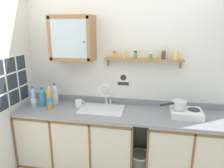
# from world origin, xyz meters

# --- Properties ---
(back_wall) EXTENTS (3.39, 0.07, 2.69)m
(back_wall) POSITION_xyz_m (0.00, 0.75, 1.35)
(back_wall) COLOR silver
(back_wall) RESTS_ON ground
(lower_cabinet_run) EXTENTS (1.58, 0.64, 0.88)m
(lower_cabinet_run) POSITION_xyz_m (-0.60, 0.41, 0.44)
(lower_cabinet_run) COLOR black
(lower_cabinet_run) RESTS_ON ground
(lower_cabinet_run_right) EXTENTS (1.04, 0.64, 0.88)m
(lower_cabinet_run_right) POSITION_xyz_m (0.87, 0.41, 0.44)
(lower_cabinet_run_right) COLOR black
(lower_cabinet_run_right) RESTS_ON ground
(countertop) EXTENTS (2.75, 0.66, 0.03)m
(countertop) POSITION_xyz_m (0.00, 0.41, 0.90)
(countertop) COLOR gray
(countertop) RESTS_ON lower_cabinet_run
(backsplash) EXTENTS (2.75, 0.02, 0.08)m
(backsplash) POSITION_xyz_m (0.00, 0.71, 0.95)
(backsplash) COLOR gray
(backsplash) RESTS_ON countertop
(sink) EXTENTS (0.58, 0.44, 0.44)m
(sink) POSITION_xyz_m (-0.26, 0.45, 0.89)
(sink) COLOR silver
(sink) RESTS_ON countertop
(hot_plate_stove) EXTENTS (0.37, 0.29, 0.09)m
(hot_plate_stove) POSITION_xyz_m (0.81, 0.41, 0.95)
(hot_plate_stove) COLOR silver
(hot_plate_stove) RESTS_ON countertop
(saucepan) EXTENTS (0.33, 0.25, 0.10)m
(saucepan) POSITION_xyz_m (0.72, 0.43, 1.05)
(saucepan) COLOR silver
(saucepan) RESTS_ON hot_plate_stove
(bottle_water_clear_0) EXTENTS (0.08, 0.08, 0.31)m
(bottle_water_clear_0) POSITION_xyz_m (-0.97, 0.53, 1.05)
(bottle_water_clear_0) COLOR silver
(bottle_water_clear_0) RESTS_ON countertop
(bottle_detergent_teal_1) EXTENTS (0.08, 0.08, 0.27)m
(bottle_detergent_teal_1) POSITION_xyz_m (-1.11, 0.42, 1.04)
(bottle_detergent_teal_1) COLOR teal
(bottle_detergent_teal_1) RESTS_ON countertop
(bottle_water_blue_2) EXTENTS (0.07, 0.07, 0.29)m
(bottle_water_blue_2) POSITION_xyz_m (-1.21, 0.37, 1.04)
(bottle_water_blue_2) COLOR #8CB7E0
(bottle_water_blue_2) RESTS_ON countertop
(bottle_juice_amber_3) EXTENTS (0.08, 0.08, 0.30)m
(bottle_juice_amber_3) POSITION_xyz_m (-0.97, 0.36, 1.05)
(bottle_juice_amber_3) COLOR gold
(bottle_juice_amber_3) RESTS_ON countertop
(mug) EXTENTS (0.12, 0.10, 0.10)m
(mug) POSITION_xyz_m (-0.60, 0.48, 0.96)
(mug) COLOR white
(mug) RESTS_ON countertop
(wall_cabinet) EXTENTS (0.58, 0.30, 0.59)m
(wall_cabinet) POSITION_xyz_m (-0.68, 0.58, 1.83)
(wall_cabinet) COLOR #996B42
(spice_shelf) EXTENTS (1.03, 0.14, 0.23)m
(spice_shelf) POSITION_xyz_m (0.27, 0.65, 1.58)
(spice_shelf) COLOR #996B42
(warning_sign) EXTENTS (0.18, 0.01, 0.25)m
(warning_sign) POSITION_xyz_m (-0.02, 0.72, 1.26)
(warning_sign) COLOR silver
(window) EXTENTS (0.03, 0.68, 0.65)m
(window) POSITION_xyz_m (-1.39, 0.20, 1.30)
(window) COLOR #262D38
(trash_bin) EXTENTS (0.29, 0.29, 0.34)m
(trash_bin) POSITION_xyz_m (0.27, 0.37, 0.18)
(trash_bin) COLOR gray
(trash_bin) RESTS_ON ground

